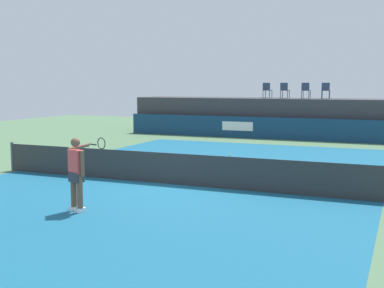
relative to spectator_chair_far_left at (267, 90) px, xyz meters
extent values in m
plane|color=#4C704C|center=(1.10, -12.21, -2.69)|extent=(48.00, 48.00, 0.00)
cube|color=#16597A|center=(1.10, -15.21, -2.69)|extent=(12.00, 22.00, 0.00)
cube|color=navy|center=(1.10, -1.71, -2.09)|extent=(18.00, 0.20, 1.20)
cube|color=white|center=(-1.20, -1.82, -2.03)|extent=(1.80, 0.02, 0.50)
cube|color=#38383D|center=(1.10, 0.09, -1.59)|extent=(18.00, 2.80, 2.20)
cylinder|color=#2D3D56|center=(0.23, 0.26, -0.27)|extent=(0.04, 0.04, 0.44)
cylinder|color=#2D3D56|center=(-0.17, 0.30, -0.27)|extent=(0.04, 0.04, 0.44)
cylinder|color=#2D3D56|center=(0.19, -0.15, -0.27)|extent=(0.04, 0.04, 0.44)
cylinder|color=#2D3D56|center=(-0.21, -0.11, -0.27)|extent=(0.04, 0.04, 0.44)
cube|color=#2D3D56|center=(0.01, 0.07, -0.04)|extent=(0.48, 0.48, 0.03)
cube|color=#2D3D56|center=(-0.01, -0.13, 0.19)|extent=(0.44, 0.07, 0.42)
cylinder|color=#2D3D56|center=(1.21, 0.40, -0.27)|extent=(0.04, 0.04, 0.44)
cylinder|color=#2D3D56|center=(0.81, 0.43, -0.27)|extent=(0.04, 0.04, 0.44)
cylinder|color=#2D3D56|center=(1.19, 0.00, -0.27)|extent=(0.04, 0.04, 0.44)
cylinder|color=#2D3D56|center=(0.79, 0.03, -0.27)|extent=(0.04, 0.04, 0.44)
cube|color=#2D3D56|center=(1.00, 0.21, -0.04)|extent=(0.47, 0.47, 0.03)
cube|color=#2D3D56|center=(0.99, 0.01, 0.19)|extent=(0.44, 0.05, 0.42)
cylinder|color=#2D3D56|center=(2.44, 0.31, -0.27)|extent=(0.04, 0.04, 0.44)
cylinder|color=#2D3D56|center=(2.03, 0.32, -0.27)|extent=(0.04, 0.04, 0.44)
cylinder|color=#2D3D56|center=(2.43, -0.09, -0.27)|extent=(0.04, 0.04, 0.44)
cylinder|color=#2D3D56|center=(2.02, -0.08, -0.27)|extent=(0.04, 0.04, 0.44)
cube|color=#2D3D56|center=(2.23, 0.12, -0.04)|extent=(0.45, 0.45, 0.03)
cube|color=#2D3D56|center=(2.22, -0.09, 0.19)|extent=(0.44, 0.04, 0.42)
cylinder|color=#2D3D56|center=(3.51, 0.32, -0.27)|extent=(0.04, 0.04, 0.44)
cylinder|color=#2D3D56|center=(3.10, 0.29, -0.27)|extent=(0.04, 0.04, 0.44)
cylinder|color=#2D3D56|center=(3.54, -0.08, -0.27)|extent=(0.04, 0.04, 0.44)
cylinder|color=#2D3D56|center=(3.14, -0.11, -0.27)|extent=(0.04, 0.04, 0.44)
cube|color=#2D3D56|center=(3.32, 0.10, -0.04)|extent=(0.47, 0.47, 0.03)
cube|color=#2D3D56|center=(3.34, -0.10, 0.19)|extent=(0.44, 0.06, 0.42)
cube|color=#2D2D2D|center=(1.10, -15.21, -2.22)|extent=(12.40, 0.02, 0.95)
cylinder|color=#4C4C51|center=(-5.10, -15.21, -2.19)|extent=(0.10, 0.10, 1.00)
cube|color=white|center=(0.52, -19.09, -2.64)|extent=(0.19, 0.28, 0.10)
cylinder|color=brown|center=(0.52, -19.09, -2.18)|extent=(0.14, 0.14, 0.82)
cube|color=white|center=(0.29, -19.02, -2.64)|extent=(0.19, 0.28, 0.10)
cylinder|color=brown|center=(0.29, -19.02, -2.18)|extent=(0.14, 0.14, 0.82)
cube|color=#333338|center=(0.40, -19.06, -1.85)|extent=(0.39, 0.31, 0.24)
cube|color=#E54C47|center=(0.40, -19.06, -1.49)|extent=(0.40, 0.30, 0.56)
sphere|color=brown|center=(0.40, -19.06, -1.03)|extent=(0.22, 0.22, 0.22)
cylinder|color=brown|center=(0.63, -19.13, -1.51)|extent=(0.09, 0.09, 0.60)
cylinder|color=brown|center=(0.25, -18.73, -1.19)|extent=(0.26, 0.61, 0.14)
cylinder|color=black|center=(0.37, -18.33, -1.16)|extent=(0.30, 0.12, 0.03)
torus|color=black|center=(0.46, -18.05, -1.16)|extent=(0.30, 0.11, 0.30)
sphere|color=#D8EA33|center=(0.71, -8.65, -2.66)|extent=(0.07, 0.07, 0.07)
camera|label=1|loc=(7.53, -28.78, 0.33)|focal=47.12mm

